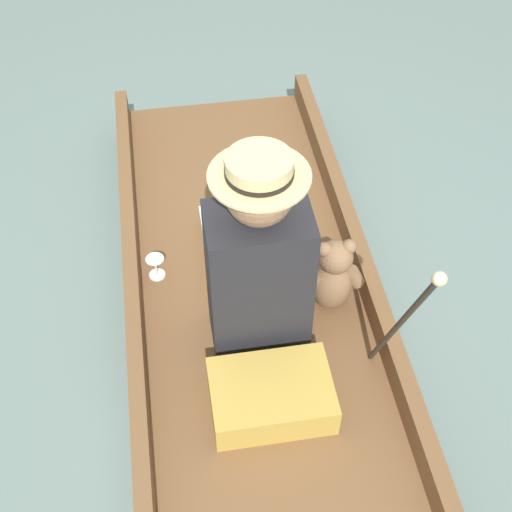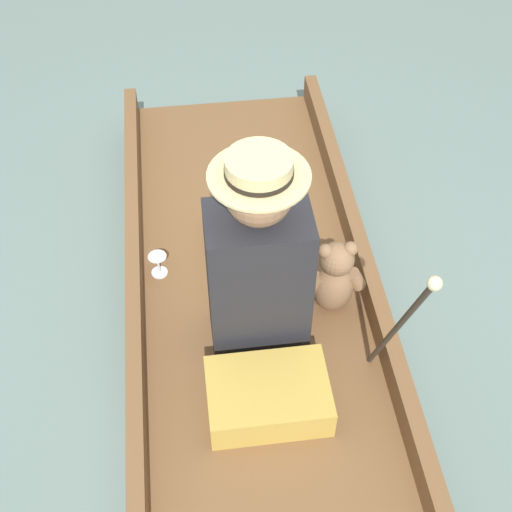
{
  "view_description": "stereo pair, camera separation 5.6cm",
  "coord_description": "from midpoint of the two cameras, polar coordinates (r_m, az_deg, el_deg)",
  "views": [
    {
      "loc": [
        -0.27,
        -1.84,
        2.48
      ],
      "look_at": [
        -0.0,
        -0.15,
        0.58
      ],
      "focal_mm": 50.0,
      "sensor_mm": 36.0,
      "label": 1
    },
    {
      "loc": [
        -0.22,
        -1.85,
        2.48
      ],
      "look_at": [
        -0.0,
        -0.15,
        0.58
      ],
      "focal_mm": 50.0,
      "sensor_mm": 36.0,
      "label": 2
    }
  ],
  "objects": [
    {
      "name": "walking_cane",
      "position": [
        2.31,
        12.3,
        -5.14
      ],
      "size": [
        0.04,
        0.36,
        0.88
      ],
      "color": "#2D2823",
      "rests_on": "punt_boat"
    },
    {
      "name": "seated_person",
      "position": [
        2.63,
        0.49,
        -0.37
      ],
      "size": [
        0.37,
        0.82,
        0.91
      ],
      "rotation": [
        0.0,
        0.0,
        0.19
      ],
      "color": "white",
      "rests_on": "punt_boat"
    },
    {
      "name": "wine_glass",
      "position": [
        3.02,
        -7.34,
        -0.4
      ],
      "size": [
        0.08,
        0.08,
        0.11
      ],
      "color": "silver",
      "rests_on": "punt_boat"
    },
    {
      "name": "ground_plane",
      "position": [
        3.1,
        0.24,
        -5.09
      ],
      "size": [
        16.0,
        16.0,
        0.0
      ],
      "primitive_type": "plane",
      "color": "slate"
    },
    {
      "name": "teddy_bear",
      "position": [
        2.83,
        6.84,
        -1.78
      ],
      "size": [
        0.26,
        0.15,
        0.38
      ],
      "color": "#846042",
      "rests_on": "punt_boat"
    },
    {
      "name": "punt_boat",
      "position": [
        3.02,
        0.24,
        -4.04
      ],
      "size": [
        1.02,
        2.73,
        0.29
      ],
      "color": "brown",
      "rests_on": "ground_plane"
    },
    {
      "name": "seat_cushion",
      "position": [
        2.62,
        1.59,
        -11.14
      ],
      "size": [
        0.44,
        0.31,
        0.14
      ],
      "color": "#B7933D",
      "rests_on": "punt_boat"
    }
  ]
}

